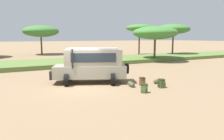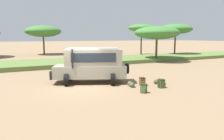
{
  "view_description": "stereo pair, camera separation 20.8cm",
  "coord_description": "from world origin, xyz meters",
  "views": [
    {
      "loc": [
        -4.7,
        -13.11,
        3.18
      ],
      "look_at": [
        2.11,
        -0.42,
        1.0
      ],
      "focal_mm": 35.0,
      "sensor_mm": 36.0,
      "label": 1
    },
    {
      "loc": [
        -4.51,
        -13.21,
        3.18
      ],
      "look_at": [
        2.11,
        -0.42,
        1.0
      ],
      "focal_mm": 35.0,
      "sensor_mm": 36.0,
      "label": 2
    }
  ],
  "objects": [
    {
      "name": "ground_plane",
      "position": [
        0.0,
        0.0,
        0.0
      ],
      "size": [
        320.0,
        320.0,
        0.0
      ],
      "primitive_type": "plane",
      "color": "#8C7051"
    },
    {
      "name": "grass_bank",
      "position": [
        0.0,
        11.99,
        0.22
      ],
      "size": [
        120.0,
        7.0,
        0.44
      ],
      "color": "#5B7538",
      "rests_on": "ground_plane"
    },
    {
      "name": "safari_vehicle",
      "position": [
        1.17,
        0.85,
        1.29
      ],
      "size": [
        5.38,
        3.84,
        2.44
      ],
      "color": "gray",
      "rests_on": "ground_plane"
    },
    {
      "name": "backpack_beside_front_wheel",
      "position": [
        2.73,
        -3.18,
        0.25
      ],
      "size": [
        0.44,
        0.44,
        0.52
      ],
      "color": "#42562D",
      "rests_on": "ground_plane"
    },
    {
      "name": "backpack_cluster_center",
      "position": [
        3.74,
        -1.6,
        0.27
      ],
      "size": [
        0.38,
        0.46,
        0.55
      ],
      "color": "brown",
      "rests_on": "ground_plane"
    },
    {
      "name": "backpack_near_rear_wheel",
      "position": [
        4.44,
        -2.68,
        0.27
      ],
      "size": [
        0.46,
        0.4,
        0.56
      ],
      "color": "#42562D",
      "rests_on": "ground_plane"
    },
    {
      "name": "duffel_bag_low_black_case",
      "position": [
        5.17,
        -1.62,
        0.16
      ],
      "size": [
        0.9,
        0.35,
        0.41
      ],
      "color": "#4C5133",
      "rests_on": "ground_plane"
    },
    {
      "name": "duffel_bag_soft_canvas",
      "position": [
        2.95,
        -1.48,
        0.16
      ],
      "size": [
        0.45,
        0.81,
        0.41
      ],
      "color": "#4C5133",
      "rests_on": "ground_plane"
    },
    {
      "name": "acacia_tree_centre_back",
      "position": [
        2.85,
        28.22,
        4.22
      ],
      "size": [
        6.42,
        6.59,
        5.26
      ],
      "color": "brown",
      "rests_on": "ground_plane"
    },
    {
      "name": "acacia_tree_right_mid",
      "position": [
        13.78,
        9.5,
        3.72
      ],
      "size": [
        5.73,
        5.95,
        4.59
      ],
      "color": "brown",
      "rests_on": "ground_plane"
    },
    {
      "name": "acacia_tree_far_right",
      "position": [
        18.21,
        19.31,
        4.75
      ],
      "size": [
        4.74,
        4.78,
        5.47
      ],
      "color": "brown",
      "rests_on": "ground_plane"
    },
    {
      "name": "acacia_tree_distant_right",
      "position": [
        21.35,
        14.16,
        4.46
      ],
      "size": [
        5.58,
        5.15,
        5.3
      ],
      "color": "brown",
      "rests_on": "ground_plane"
    }
  ]
}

